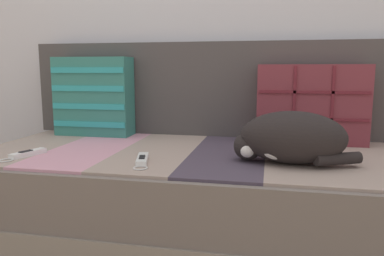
% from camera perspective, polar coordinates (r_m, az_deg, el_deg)
% --- Properties ---
extents(ground_plane, '(14.00, 14.00, 0.00)m').
position_cam_1_polar(ground_plane, '(1.57, -0.38, -17.29)').
color(ground_plane, '#937556').
extents(couch, '(1.83, 0.90, 0.37)m').
position_cam_1_polar(couch, '(1.59, 0.39, -9.83)').
color(couch, gray).
rests_on(couch, ground_plane).
extents(sofa_backrest, '(1.79, 0.14, 0.45)m').
position_cam_1_polar(sofa_backrest, '(1.88, 2.71, 5.98)').
color(sofa_backrest, '#474242').
rests_on(sofa_backrest, couch).
extents(throw_pillow_quilted, '(0.47, 0.14, 0.35)m').
position_cam_1_polar(throw_pillow_quilted, '(1.73, 17.73, 3.47)').
color(throw_pillow_quilted, brown).
rests_on(throw_pillow_quilted, couch).
extents(throw_pillow_striped, '(0.38, 0.14, 0.38)m').
position_cam_1_polar(throw_pillow_striped, '(1.92, -14.72, 4.67)').
color(throw_pillow_striped, '#337A70').
rests_on(throw_pillow_striped, couch).
extents(sleeping_cat, '(0.43, 0.22, 0.18)m').
position_cam_1_polar(sleeping_cat, '(1.34, 14.55, -1.59)').
color(sleeping_cat, black).
rests_on(sleeping_cat, couch).
extents(game_remote_near, '(0.10, 0.20, 0.02)m').
position_cam_1_polar(game_remote_near, '(1.55, -23.90, -3.62)').
color(game_remote_near, white).
rests_on(game_remote_near, couch).
extents(game_remote_far, '(0.09, 0.20, 0.02)m').
position_cam_1_polar(game_remote_far, '(1.34, -7.60, -4.81)').
color(game_remote_far, white).
rests_on(game_remote_far, couch).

